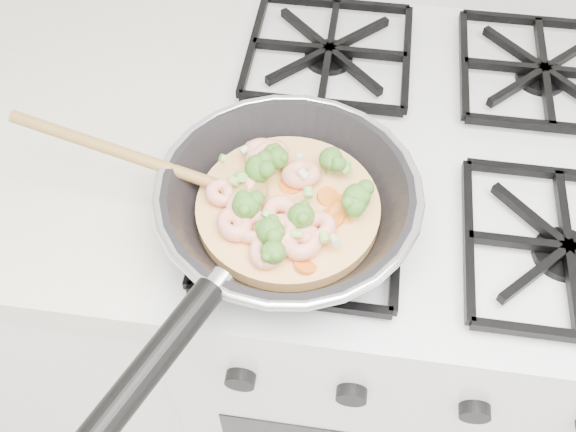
# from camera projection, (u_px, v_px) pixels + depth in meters

# --- Properties ---
(stove) EXTENTS (0.60, 0.60, 0.92)m
(stove) POSITION_uv_depth(u_px,v_px,m) (389.00, 309.00, 1.20)
(stove) COLOR white
(stove) RESTS_ON ground
(skillet) EXTENTS (0.46, 0.46, 0.10)m
(skillet) POSITION_uv_depth(u_px,v_px,m) (283.00, 205.00, 0.72)
(skillet) COLOR black
(skillet) RESTS_ON stove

